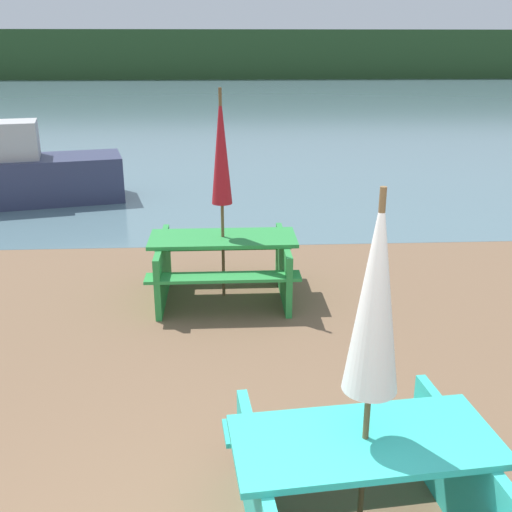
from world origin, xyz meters
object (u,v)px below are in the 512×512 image
(picnic_table_teal, at_px, (362,477))
(umbrella_white, at_px, (376,296))
(umbrella_crimson, at_px, (221,149))
(boat, at_px, (29,172))
(picnic_table_green, at_px, (223,260))

(picnic_table_teal, distance_m, umbrella_white, 1.19)
(picnic_table_teal, bearing_deg, umbrella_crimson, 102.20)
(picnic_table_teal, distance_m, boat, 9.71)
(picnic_table_teal, relative_size, umbrella_crimson, 0.69)
(picnic_table_teal, height_order, umbrella_white, umbrella_white)
(boat, bearing_deg, picnic_table_green, -65.70)
(picnic_table_teal, xyz_separation_m, umbrella_white, (-0.00, 0.00, 1.19))
(picnic_table_teal, bearing_deg, picnic_table_green, 102.20)
(umbrella_white, height_order, boat, umbrella_white)
(picnic_table_green, xyz_separation_m, boat, (-3.69, 4.77, 0.12))
(umbrella_white, bearing_deg, picnic_table_green, 102.20)
(picnic_table_green, relative_size, umbrella_crimson, 0.71)
(picnic_table_green, bearing_deg, boat, 127.75)
(picnic_table_green, distance_m, umbrella_white, 4.08)
(picnic_table_green, relative_size, umbrella_white, 0.78)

